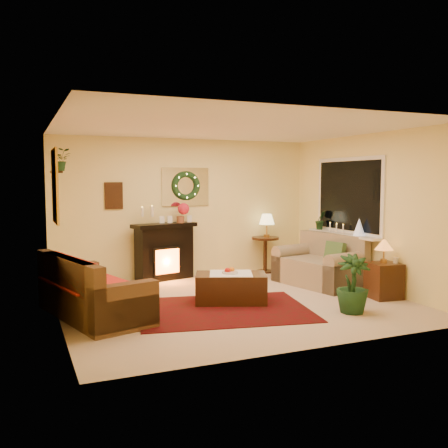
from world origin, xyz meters
name	(u,v)px	position (x,y,z in m)	size (l,w,h in m)	color
floor	(233,302)	(0.00, 0.00, 0.00)	(5.00, 5.00, 0.00)	beige
ceiling	(233,127)	(0.00, 0.00, 2.60)	(5.00, 5.00, 0.00)	white
wall_back	(185,208)	(0.00, 2.25, 1.30)	(5.00, 5.00, 0.00)	#EFD88C
wall_front	(318,230)	(0.00, -2.25, 1.30)	(5.00, 5.00, 0.00)	#EFD88C
wall_left	(56,221)	(-2.50, 0.00, 1.30)	(4.50, 4.50, 0.00)	#EFD88C
wall_right	(369,212)	(2.50, 0.00, 1.30)	(4.50, 4.50, 0.00)	#EFD88C
area_rug	(224,310)	(-0.32, -0.39, 0.01)	(2.38, 1.79, 0.01)	#501E12
sofa	(94,285)	(-2.04, -0.02, 0.43)	(0.86, 1.94, 0.84)	#482917
red_throw	(87,282)	(-2.11, 0.13, 0.46)	(0.87, 1.42, 0.02)	red
fireplace	(164,250)	(-0.48, 2.04, 0.55)	(1.06, 0.34, 0.97)	black
poinsettia	(184,209)	(-0.12, 1.99, 1.30)	(0.21, 0.21, 0.21)	red
mantel_candle_a	(142,212)	(-0.90, 1.98, 1.26)	(0.05, 0.05, 0.16)	white
mantel_candle_b	(152,212)	(-0.70, 2.06, 1.26)	(0.06, 0.06, 0.19)	silver
mantel_mirror	(186,187)	(0.00, 2.23, 1.70)	(0.92, 0.02, 0.72)	white
wreath	(186,186)	(0.00, 2.19, 1.72)	(0.55, 0.55, 0.11)	#194719
wall_art	(114,196)	(-1.35, 2.23, 1.55)	(0.32, 0.03, 0.48)	#381E11
gold_mirror	(55,186)	(-2.48, 0.30, 1.75)	(0.03, 0.84, 1.00)	gold
hanging_plant	(61,171)	(-2.34, 1.05, 1.97)	(0.33, 0.28, 0.36)	#194719
loveseat	(319,261)	(1.87, 0.53, 0.42)	(0.88, 1.52, 0.88)	#886E54
window_frame	(349,196)	(2.48, 0.55, 1.55)	(0.03, 1.86, 1.36)	white
window_glass	(348,196)	(2.47, 0.55, 1.55)	(0.02, 1.70, 1.22)	black
window_sill	(343,234)	(2.38, 0.55, 0.87)	(0.22, 1.86, 0.04)	white
mini_tree	(359,227)	(2.38, 0.11, 1.04)	(0.20, 0.20, 0.29)	white
sill_plant	(321,219)	(2.36, 1.24, 1.08)	(0.26, 0.21, 0.47)	#36612D
side_table_round	(265,256)	(1.57, 1.97, 0.33)	(0.54, 0.54, 0.70)	black
lamp_cream	(267,228)	(1.60, 1.98, 0.88)	(0.31, 0.31, 0.47)	#F9E99A
end_table_square	(384,281)	(2.26, -0.68, 0.27)	(0.45, 0.45, 0.55)	#472014
lamp_tiffany	(384,250)	(2.26, -0.66, 0.74)	(0.28, 0.28, 0.41)	orange
coffee_table	(231,289)	(-0.05, -0.03, 0.21)	(1.04, 0.57, 0.44)	#562913
fruit_bowl	(230,273)	(-0.07, -0.05, 0.45)	(0.24, 0.24, 0.06)	silver
floor_palm	(353,281)	(1.28, -1.20, 0.45)	(1.35, 1.35, 2.42)	black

